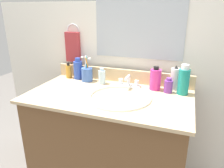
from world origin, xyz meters
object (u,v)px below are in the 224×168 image
object	(u,v)px
faucet	(128,83)
bottle_gel_clear	(102,77)
bottle_lotion_white	(175,79)
cup_blue_plastic	(87,74)
hand_towel	(73,47)
bottle_soap_pink	(155,79)
bottle_mouthwash_teal	(184,81)
bottle_cream_purple	(168,86)
bottle_shampoo_blue	(78,69)
bottle_oil_amber	(69,71)

from	to	relation	value
faucet	bottle_gel_clear	world-z (taller)	bottle_gel_clear
bottle_lotion_white	cup_blue_plastic	xyz separation A→B (m)	(-0.60, -0.04, -0.02)
hand_towel	bottle_lotion_white	size ratio (longest dim) A/B	1.40
bottle_soap_pink	bottle_mouthwash_teal	bearing A→B (deg)	-7.69
faucet	bottle_cream_purple	distance (m)	0.26
faucet	bottle_lotion_white	bearing A→B (deg)	10.79
bottle_shampoo_blue	cup_blue_plastic	size ratio (longest dim) A/B	0.85
hand_towel	faucet	world-z (taller)	hand_towel
bottle_shampoo_blue	bottle_gel_clear	xyz separation A→B (m)	(0.21, -0.04, -0.02)
bottle_soap_pink	bottle_cream_purple	xyz separation A→B (m)	(0.08, -0.03, -0.03)
bottle_lotion_white	bottle_mouthwash_teal	world-z (taller)	bottle_mouthwash_teal
bottle_gel_clear	hand_towel	bearing A→B (deg)	157.93
bottle_gel_clear	bottle_oil_amber	bearing A→B (deg)	171.92
faucet	bottle_cream_purple	world-z (taller)	bottle_cream_purple
bottle_oil_amber	bottle_cream_purple	bearing A→B (deg)	-4.30
bottle_oil_amber	bottle_soap_pink	bearing A→B (deg)	-2.53
hand_towel	bottle_gel_clear	bearing A→B (deg)	-22.07
bottle_mouthwash_teal	faucet	bearing A→B (deg)	178.12
bottle_soap_pink	bottle_gel_clear	distance (m)	0.36
bottle_shampoo_blue	bottle_soap_pink	size ratio (longest dim) A/B	1.03
cup_blue_plastic	bottle_oil_amber	bearing A→B (deg)	172.03
bottle_lotion_white	bottle_oil_amber	bearing A→B (deg)	-178.84
bottle_mouthwash_teal	cup_blue_plastic	distance (m)	0.66
faucet	bottle_lotion_white	size ratio (longest dim) A/B	1.02
faucet	cup_blue_plastic	distance (m)	0.31
hand_towel	bottle_oil_amber	size ratio (longest dim) A/B	1.92
bottle_mouthwash_teal	cup_blue_plastic	size ratio (longest dim) A/B	0.99
bottle_oil_amber	hand_towel	bearing A→B (deg)	84.97
faucet	bottle_shampoo_blue	distance (m)	0.40
bottle_cream_purple	bottle_mouthwash_teal	distance (m)	0.10
bottle_lotion_white	bottle_oil_amber	world-z (taller)	bottle_lotion_white
bottle_lotion_white	bottle_soap_pink	distance (m)	0.13
bottle_mouthwash_teal	bottle_gel_clear	bearing A→B (deg)	178.82
faucet	bottle_soap_pink	distance (m)	0.18
bottle_shampoo_blue	bottle_cream_purple	xyz separation A→B (m)	(0.66, -0.06, -0.03)
faucet	bottle_oil_amber	xyz separation A→B (m)	(-0.47, 0.04, 0.02)
bottle_oil_amber	bottle_mouthwash_teal	size ratio (longest dim) A/B	0.62
bottle_cream_purple	bottle_shampoo_blue	bearing A→B (deg)	174.93
hand_towel	bottle_cream_purple	bearing A→B (deg)	-9.97
faucet	bottle_mouthwash_teal	world-z (taller)	bottle_mouthwash_teal
bottle_lotion_white	bottle_soap_pink	bearing A→B (deg)	-159.45
bottle_oil_amber	bottle_cream_purple	xyz separation A→B (m)	(0.73, -0.06, -0.01)
hand_towel	bottle_soap_pink	xyz separation A→B (m)	(0.64, -0.10, -0.15)
bottle_mouthwash_teal	bottle_cream_purple	bearing A→B (deg)	-177.62
bottle_soap_pink	bottle_oil_amber	bearing A→B (deg)	177.47
bottle_gel_clear	bottle_oil_amber	size ratio (longest dim) A/B	0.98
hand_towel	faucet	bearing A→B (deg)	-13.59
faucet	cup_blue_plastic	xyz separation A→B (m)	(-0.31, 0.02, 0.02)
bottle_oil_amber	cup_blue_plastic	bearing A→B (deg)	-7.97
hand_towel	bottle_soap_pink	distance (m)	0.67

